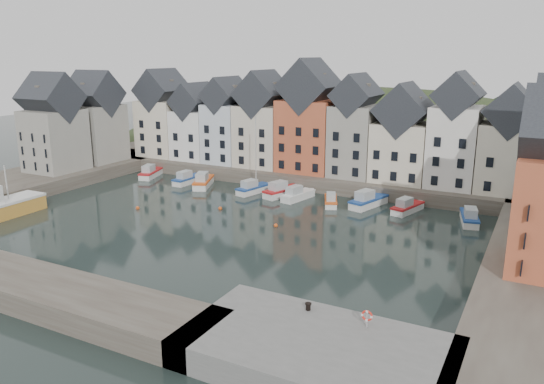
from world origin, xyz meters
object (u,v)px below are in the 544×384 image
Objects in this scene: mooring_bollard at (308,306)px; boat_d at (253,188)px; life_ring_post at (367,316)px; boat_a at (151,173)px.

boat_d is at bearing 125.44° from mooring_bollard.
boat_d is at bearing 129.88° from life_ring_post.
life_ring_post is (28.90, -34.59, 2.10)m from boat_d.
boat_a is at bearing 141.85° from mooring_bollard.
life_ring_post reaches higher than boat_a.
boat_a is at bearing 144.18° from life_ring_post.
boat_a is 61.13m from life_ring_post.
boat_a is 5.14× the size of life_ring_post.
boat_d reaches higher than life_ring_post.
boat_a is 57.15m from mooring_bollard.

